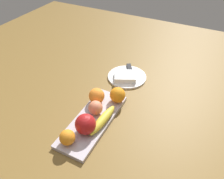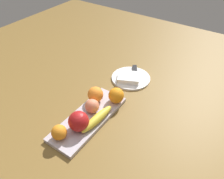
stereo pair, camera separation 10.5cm
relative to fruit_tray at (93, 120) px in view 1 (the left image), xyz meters
name	(u,v)px [view 1 (the left image)]	position (x,y,z in m)	size (l,w,h in m)	color
ground_plane	(101,122)	(-0.02, 0.03, -0.01)	(2.40, 2.40, 0.00)	brown
fruit_tray	(93,120)	(0.00, 0.00, 0.00)	(0.38, 0.14, 0.02)	#BBB1BD
apple	(85,124)	(0.07, 0.01, 0.05)	(0.08, 0.08, 0.08)	#A9181A
banana	(103,120)	(0.00, 0.05, 0.03)	(0.19, 0.04, 0.04)	yellow
orange_near_apple	(67,137)	(0.15, -0.02, 0.04)	(0.06, 0.06, 0.06)	orange
orange_near_banana	(97,96)	(-0.10, -0.04, 0.04)	(0.07, 0.07, 0.07)	orange
orange_center	(118,95)	(-0.15, 0.04, 0.04)	(0.07, 0.07, 0.07)	orange
peach	(96,108)	(-0.04, -0.01, 0.04)	(0.06, 0.06, 0.06)	#E27D59
dinner_plate	(127,77)	(-0.36, 0.00, 0.00)	(0.21, 0.21, 0.01)	white
folded_napkin	(125,76)	(-0.34, 0.00, 0.02)	(0.09, 0.11, 0.03)	white
knife	(130,70)	(-0.41, 0.00, 0.01)	(0.17, 0.11, 0.01)	silver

